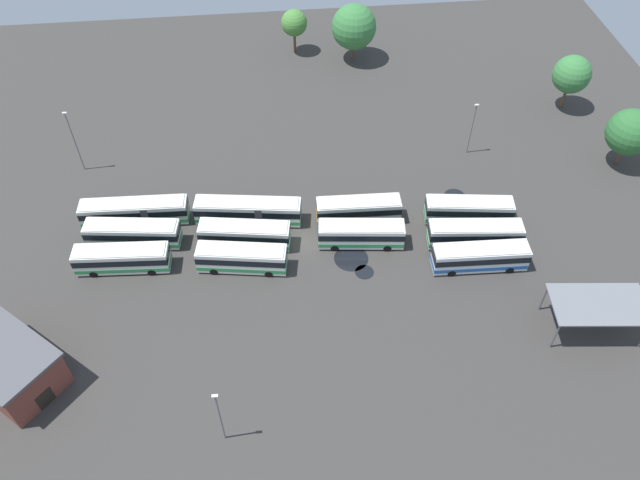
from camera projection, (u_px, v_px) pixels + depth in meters
ground_plane at (304, 243)px, 77.30m from camera, size 120.30×120.30×0.00m
bus_row0_slot0 at (469, 210)px, 78.75m from camera, size 11.21×4.10×3.36m
bus_row0_slot1 at (475, 234)px, 75.92m from camera, size 11.60×3.75×3.36m
bus_row0_slot2 at (480, 257)px, 73.37m from camera, size 11.39×3.08×3.36m
bus_row1_slot0 at (358, 210)px, 78.77m from camera, size 10.75×3.01×3.36m
bus_row1_slot1 at (361, 234)px, 75.92m from camera, size 10.71×3.80×3.36m
bus_row2_slot0 at (249, 211)px, 78.65m from camera, size 13.66×4.56×3.36m
bus_row2_slot1 at (245, 234)px, 75.84m from camera, size 11.38×4.39×3.36m
bus_row2_slot2 at (242, 258)px, 73.25m from camera, size 10.89×4.33×3.36m
bus_row3_slot0 at (135, 211)px, 78.57m from camera, size 13.51×3.14×3.36m
bus_row3_slot1 at (133, 233)px, 75.97m from camera, size 11.72×4.11×3.36m
bus_row3_slot2 at (122, 258)px, 73.20m from camera, size 11.22×3.34×3.36m
depot_building at (6, 363)px, 62.58m from camera, size 13.29×12.86×5.20m
maintenance_shelter at (599, 305)px, 65.71m from camera, size 10.69×6.66×4.30m
lamp_post_far_corner at (220, 415)px, 56.66m from camera, size 0.56×0.28×8.21m
lamp_post_mid_lot at (472, 127)px, 86.03m from camera, size 0.56×0.28×8.19m
lamp_post_near_entrance at (74, 139)px, 83.01m from camera, size 0.56×0.28×9.56m
tree_northeast at (294, 23)px, 103.97m from camera, size 4.41×4.41×7.61m
tree_west_edge at (630, 132)px, 83.55m from camera, size 6.32×6.32×8.70m
tree_northwest at (572, 74)px, 92.52m from camera, size 5.67×5.67×8.70m
tree_north_edge at (354, 27)px, 101.94m from camera, size 7.40×7.40×9.66m
puddle_centre_drain at (351, 258)px, 75.57m from camera, size 4.20×4.20×0.01m
puddle_near_shelter at (455, 196)px, 83.09m from camera, size 2.86×2.86×0.01m
puddle_back_corner at (352, 203)px, 82.16m from camera, size 1.62×1.62×0.01m
puddle_front_lane at (364, 272)px, 74.09m from camera, size 2.29×2.29×0.01m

